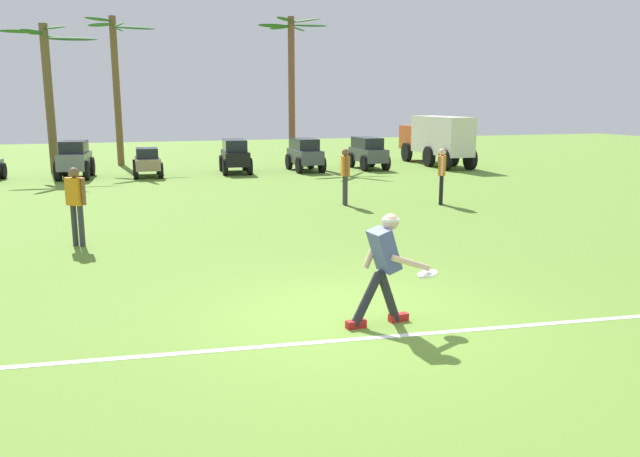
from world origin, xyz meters
The scene contains 16 objects.
ground_plane centered at (0.00, 0.00, 0.00)m, with size 80.00×80.00×0.00m, color olive.
field_line_paint centered at (0.00, -0.87, 0.00)m, with size 22.77×0.10×0.01m, color white.
frisbee_thrower centered at (0.28, -0.44, 0.80)m, with size 1.10×0.47×1.43m.
frisbee_in_flight centered at (0.83, -0.59, 0.65)m, with size 0.28×0.28×0.08m.
teammate_near_sideline centered at (5.73, 7.89, 0.94)m, with size 0.34×0.46×1.56m.
teammate_midfield centered at (3.15, 8.63, 0.94)m, with size 0.26×0.50×1.56m.
teammate_deep centered at (-3.64, 5.54, 0.94)m, with size 0.41×0.39×1.56m.
parked_car_slot_c centered at (-4.31, 17.73, 0.74)m, with size 1.36×2.43×1.40m.
parked_car_slot_d centered at (-1.70, 17.43, 0.56)m, with size 1.12×2.22×1.10m.
parked_car_slot_e centered at (1.76, 17.70, 0.72)m, with size 1.33×2.47×1.34m.
parked_car_slot_f centered at (4.66, 17.51, 0.72)m, with size 1.18×2.42×1.34m.
parked_car_slot_g centered at (7.47, 17.46, 0.72)m, with size 1.20×2.42×1.34m.
box_truck centered at (11.02, 17.99, 1.23)m, with size 1.73×5.97×2.20m.
palm_tree_far_left centered at (-5.20, 20.12, 3.49)m, with size 3.64×3.09×5.84m.
palm_tree_left_of_centre centered at (-2.59, 22.38, 3.86)m, with size 3.05×3.40×6.51m.
palm_tree_right_of_centre centered at (5.07, 20.85, 4.02)m, with size 3.27×3.42×6.61m.
Camera 1 is at (-2.86, -7.44, 2.79)m, focal length 35.00 mm.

